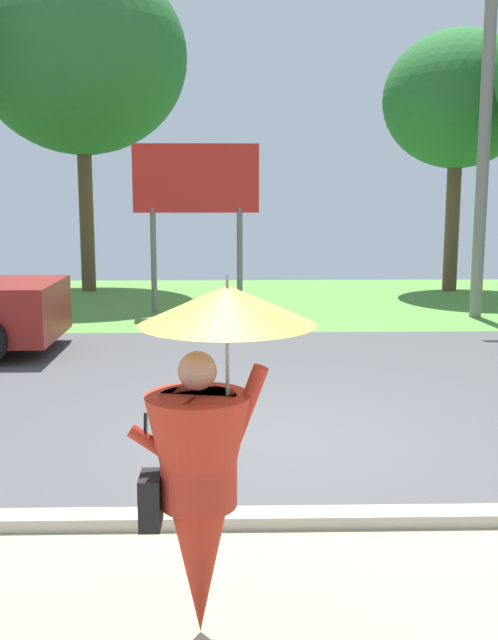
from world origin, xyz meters
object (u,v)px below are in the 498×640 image
object	(u,v)px
monk_pedestrian	(205,455)
tree_center_back	(81,57)
tree_right_far	(458,101)
utility_pole	(485,125)
roadside_billboard	(196,191)

from	to	relation	value
monk_pedestrian	tree_center_back	distance (m)	16.39
monk_pedestrian	tree_right_far	bearing A→B (deg)	75.67
monk_pedestrian	utility_pole	world-z (taller)	utility_pole
utility_pole	monk_pedestrian	bearing A→B (deg)	-115.00
tree_center_back	tree_right_far	distance (m)	9.36
tree_center_back	utility_pole	bearing A→B (deg)	-26.32
utility_pole	tree_right_far	bearing A→B (deg)	81.14
tree_center_back	roadside_billboard	bearing A→B (deg)	-50.70
utility_pole	roadside_billboard	bearing A→B (deg)	173.22
monk_pedestrian	tree_center_back	bearing A→B (deg)	109.55
utility_pole	tree_center_back	xyz separation A→B (m)	(-8.66, 4.28, 1.95)
roadside_billboard	monk_pedestrian	bearing A→B (deg)	-87.20
utility_pole	roadside_billboard	distance (m)	5.89
roadside_billboard	tree_center_back	xyz separation A→B (m)	(-2.95, 3.60, 3.22)
utility_pole	tree_center_back	world-z (taller)	tree_center_back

